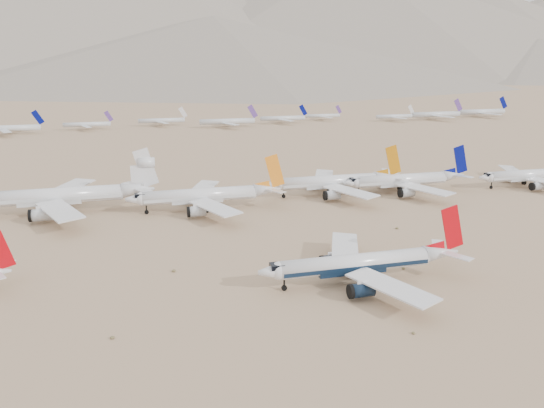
{
  "coord_description": "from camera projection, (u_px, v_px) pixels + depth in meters",
  "views": [
    {
      "loc": [
        -38.13,
        -107.51,
        50.11
      ],
      "look_at": [
        2.18,
        43.84,
        7.0
      ],
      "focal_mm": 35.0,
      "sensor_mm": 36.0,
      "label": 1
    }
  ],
  "objects": [
    {
      "name": "row2_blue_far",
      "position": [
        531.0,
        175.0,
        214.1
      ],
      "size": [
        46.67,
        45.63,
        16.58
      ],
      "color": "silver",
      "rests_on": "ground"
    },
    {
      "name": "distant_storage_row",
      "position": [
        209.0,
        121.0,
        403.18
      ],
      "size": [
        576.32,
        61.24,
        15.48
      ],
      "color": "silver",
      "rests_on": "ground"
    },
    {
      "name": "ground",
      "position": [
        311.0,
        282.0,
        122.92
      ],
      "size": [
        7000.0,
        7000.0,
        0.0
      ],
      "primitive_type": "plane",
      "color": "#977657",
      "rests_on": "ground"
    },
    {
      "name": "desert_scrub",
      "position": [
        193.0,
        354.0,
        92.5
      ],
      "size": [
        206.06,
        121.67,
        0.63
      ],
      "color": "brown",
      "rests_on": "ground"
    },
    {
      "name": "row2_white_trijet",
      "position": [
        64.0,
        195.0,
        176.61
      ],
      "size": [
        59.32,
        57.97,
        21.02
      ],
      "color": "silver",
      "rests_on": "ground"
    },
    {
      "name": "foothills",
      "position": [
        371.0,
        51.0,
        1260.63
      ],
      "size": [
        4637.5,
        1395.0,
        155.0
      ],
      "color": "slate",
      "rests_on": "ground"
    },
    {
      "name": "row2_gold_tail",
      "position": [
        335.0,
        182.0,
        200.49
      ],
      "size": [
        51.11,
        49.99,
        18.2
      ],
      "color": "silver",
      "rests_on": "ground"
    },
    {
      "name": "row2_navy_widebody",
      "position": [
        406.0,
        180.0,
        203.94
      ],
      "size": [
        49.59,
        48.49,
        17.64
      ],
      "color": "silver",
      "rests_on": "ground"
    },
    {
      "name": "row2_orange_tail",
      "position": [
        207.0,
        195.0,
        180.24
      ],
      "size": [
        51.37,
        50.25,
        18.32
      ],
      "color": "silver",
      "rests_on": "ground"
    },
    {
      "name": "main_airliner",
      "position": [
        364.0,
        263.0,
        121.92
      ],
      "size": [
        48.08,
        46.96,
        16.97
      ],
      "color": "silver",
      "rests_on": "ground"
    },
    {
      "name": "mountain_range",
      "position": [
        159.0,
        11.0,
        1625.24
      ],
      "size": [
        7354.0,
        3024.0,
        470.0
      ],
      "color": "slate",
      "rests_on": "ground"
    }
  ]
}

